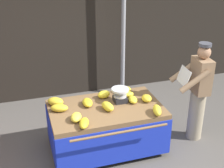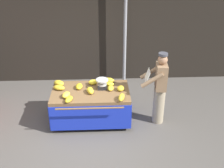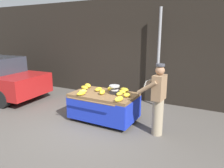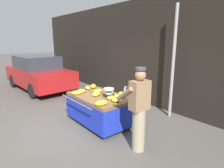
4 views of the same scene
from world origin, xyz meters
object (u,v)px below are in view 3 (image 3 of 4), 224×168
Objects in this scene: banana_bunch_5 at (119,94)px; banana_bunch_9 at (127,95)px; banana_bunch_2 at (88,86)px; banana_bunch_3 at (81,93)px; banana_bunch_4 at (119,99)px; banana_bunch_8 at (122,92)px; banana_bunch_6 at (124,90)px; banana_bunch_10 at (83,91)px; street_pole at (158,59)px; banana_bunch_7 at (111,89)px; banana_bunch_0 at (102,92)px; vendor_person at (158,100)px; weighing_scale at (114,90)px; banana_bunch_1 at (99,89)px; banana_cart at (104,101)px; banana_bunch_11 at (84,88)px.

banana_bunch_9 is at bearing -10.20° from banana_bunch_5.
banana_bunch_3 is (0.30, -0.73, -0.02)m from banana_bunch_2.
banana_bunch_8 is at bearing 109.22° from banana_bunch_4.
banana_bunch_10 is at bearing -145.13° from banana_bunch_6.
street_pole is at bearing 73.29° from banana_bunch_8.
banana_bunch_4 reaches higher than banana_bunch_8.
street_pole is 1.94m from banana_bunch_7.
street_pole is 11.99× the size of banana_bunch_2.
banana_bunch_0 is 1.00× the size of banana_bunch_3.
banana_bunch_2 is (-1.67, -1.58, -0.74)m from street_pole.
weighing_scale is at bearing 168.85° from vendor_person.
banana_bunch_4 is at bearing -27.36° from banana_bunch_2.
banana_bunch_0 is 0.16× the size of vendor_person.
banana_bunch_10 is (-1.19, 0.18, -0.01)m from banana_bunch_4.
street_pole is 2.01m from weighing_scale.
banana_bunch_1 is 1.00× the size of banana_bunch_3.
banana_bunch_3 is 0.98× the size of banana_bunch_6.
banana_bunch_5 is at bearing 170.75° from vendor_person.
banana_bunch_1 is (-0.26, 0.23, -0.01)m from banana_bunch_0.
weighing_scale is 1.18× the size of banana_bunch_10.
banana_bunch_0 reaches higher than banana_bunch_6.
banana_bunch_10 reaches higher than banana_bunch_5.
banana_bunch_9 reaches higher than banana_bunch_3.
banana_bunch_4 is (-0.26, -2.31, -0.74)m from street_pole.
banana_bunch_3 is at bearing -135.75° from banana_cart.
banana_cart is at bearing 174.65° from vendor_person.
banana_bunch_1 is 0.47m from banana_bunch_10.
weighing_scale is 0.23m from banana_bunch_8.
banana_bunch_11 is at bearing -179.13° from weighing_scale.
banana_bunch_3 is 1.13× the size of banana_bunch_10.
banana_bunch_7 is at bearing 0.79° from banana_bunch_2.
banana_bunch_11 is (-0.98, -0.01, -0.06)m from weighing_scale.
banana_bunch_5 is at bearing -12.65° from banana_bunch_2.
banana_bunch_8 is 1.16m from banana_bunch_11.
weighing_scale is 1.25× the size of banana_bunch_5.
weighing_scale reaches higher than banana_bunch_1.
banana_bunch_5 is at bearing 169.80° from banana_bunch_9.
vendor_person is at bearing -5.98° from banana_bunch_11.
weighing_scale is 1.36× the size of banana_bunch_9.
weighing_scale reaches higher than banana_bunch_0.
banana_bunch_1 is 0.36m from banana_bunch_7.
banana_bunch_11 is (-0.19, 0.34, 0.00)m from banana_bunch_10.
banana_bunch_7 is (-0.37, -0.10, 0.01)m from banana_bunch_6.
banana_bunch_4 is 1.21m from banana_bunch_10.
vendor_person reaches higher than banana_bunch_8.
banana_cart is at bearing -7.34° from banana_bunch_11.
street_pole is 11.74× the size of banana_bunch_11.
street_pole reaches higher than banana_bunch_6.
vendor_person is (1.11, -0.55, 0.04)m from banana_bunch_6.
banana_cart is 6.66× the size of banana_bunch_3.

